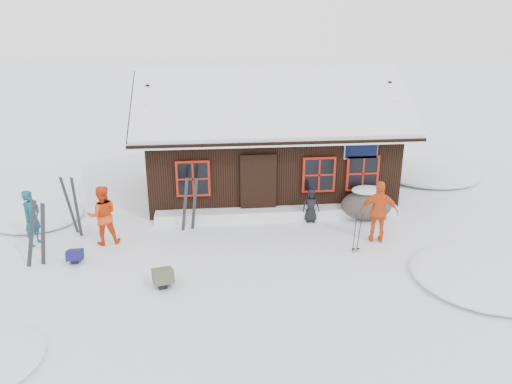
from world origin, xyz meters
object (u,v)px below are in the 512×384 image
(backpack_olive, at_px, (163,279))
(boulder, at_px, (366,204))
(skier_orange_right, at_px, (379,212))
(ski_pair_left, at_px, (37,235))
(skier_crouched, at_px, (311,206))
(ski_poles, at_px, (357,233))
(backpack_blue, at_px, (75,257))
(skier_orange_left, at_px, (103,215))
(skier_teal, at_px, (32,218))

(backpack_olive, bearing_deg, boulder, 16.40)
(skier_orange_right, height_order, backpack_olive, skier_orange_right)
(boulder, bearing_deg, ski_pair_left, -166.47)
(skier_crouched, xyz_separation_m, ski_pair_left, (-7.43, -2.12, 0.34))
(ski_poles, distance_m, backpack_olive, 5.24)
(skier_crouched, distance_m, backpack_blue, 6.93)
(skier_orange_left, relative_size, ski_pair_left, 0.93)
(skier_crouched, relative_size, boulder, 0.66)
(skier_crouched, relative_size, backpack_blue, 2.16)
(ski_poles, bearing_deg, skier_orange_left, 169.85)
(skier_teal, distance_m, backpack_blue, 1.91)
(skier_orange_right, bearing_deg, ski_pair_left, 18.40)
(skier_orange_left, bearing_deg, backpack_olive, 113.82)
(skier_orange_left, relative_size, boulder, 1.06)
(boulder, xyz_separation_m, backpack_blue, (-8.41, -2.09, -0.34))
(backpack_blue, bearing_deg, ski_poles, -4.46)
(skier_orange_left, xyz_separation_m, skier_crouched, (6.05, 0.93, -0.32))
(skier_teal, bearing_deg, backpack_olive, -104.05)
(skier_orange_right, bearing_deg, backpack_blue, 17.83)
(skier_orange_left, distance_m, skier_orange_right, 7.66)
(backpack_blue, bearing_deg, backpack_olive, -34.33)
(skier_crouched, bearing_deg, skier_teal, -169.60)
(skier_orange_left, height_order, ski_poles, skier_orange_left)
(skier_orange_right, bearing_deg, boulder, -81.92)
(ski_pair_left, bearing_deg, boulder, 25.48)
(ski_pair_left, bearing_deg, skier_orange_right, 15.40)
(boulder, relative_size, ski_poles, 1.34)
(skier_orange_left, bearing_deg, boulder, 175.62)
(skier_teal, bearing_deg, skier_crouched, -63.20)
(skier_teal, relative_size, boulder, 1.00)
(skier_teal, distance_m, boulder, 9.81)
(skier_crouched, relative_size, backpack_olive, 1.74)
(skier_crouched, xyz_separation_m, backpack_blue, (-6.63, -1.99, -0.40))
(backpack_blue, bearing_deg, skier_orange_left, 58.22)
(skier_orange_right, distance_m, ski_pair_left, 9.03)
(ski_pair_left, distance_m, backpack_olive, 3.50)
(skier_crouched, height_order, backpack_blue, skier_crouched)
(skier_orange_right, relative_size, backpack_blue, 3.66)
(skier_teal, distance_m, skier_orange_left, 1.93)
(skier_orange_right, height_order, ski_poles, skier_orange_right)
(backpack_blue, height_order, backpack_olive, backpack_olive)
(ski_pair_left, bearing_deg, ski_poles, 11.71)
(backpack_olive, bearing_deg, skier_orange_right, 3.71)
(skier_orange_right, distance_m, backpack_olive, 6.17)
(skier_orange_left, bearing_deg, skier_teal, -15.30)
(skier_crouched, relative_size, ski_pair_left, 0.58)
(skier_teal, xyz_separation_m, backpack_blue, (1.35, -1.18, -0.67))
(skier_orange_right, height_order, backpack_blue, skier_orange_right)
(skier_orange_left, relative_size, backpack_blue, 3.47)
(skier_teal, xyz_separation_m, boulder, (9.76, 0.91, -0.33))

